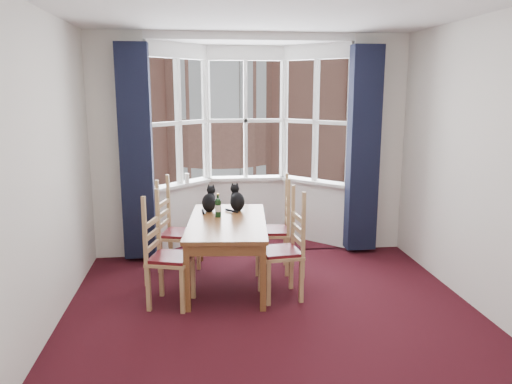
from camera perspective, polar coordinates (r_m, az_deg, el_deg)
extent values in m
plane|color=black|center=(4.63, 2.58, -15.50)|extent=(4.50, 4.50, 0.00)
plane|color=white|center=(4.18, 2.95, 21.09)|extent=(4.50, 4.50, 0.00)
plane|color=silver|center=(4.33, -24.33, 1.12)|extent=(0.00, 4.50, 4.50)
plane|color=silver|center=(4.92, 26.40, 2.09)|extent=(0.00, 4.50, 4.50)
plane|color=silver|center=(2.07, 13.11, -8.98)|extent=(4.00, 0.00, 4.00)
cube|color=silver|center=(6.43, -15.39, 4.89)|extent=(0.70, 0.12, 2.80)
cube|color=silver|center=(6.77, 13.53, 5.31)|extent=(0.70, 0.12, 2.80)
cube|color=black|center=(6.23, -13.51, 4.31)|extent=(0.38, 0.22, 2.60)
cube|color=black|center=(6.53, 12.15, 4.70)|extent=(0.38, 0.22, 2.60)
cube|color=brown|center=(5.44, -3.31, -3.47)|extent=(0.97, 1.62, 0.04)
cube|color=brown|center=(4.89, -7.88, -9.75)|extent=(0.07, 0.07, 0.67)
cube|color=brown|center=(6.26, -6.40, -4.89)|extent=(0.07, 0.07, 0.67)
cube|color=brown|center=(4.86, 0.81, -9.76)|extent=(0.07, 0.07, 0.67)
cube|color=brown|center=(6.23, 0.32, -4.88)|extent=(0.07, 0.07, 0.67)
cube|color=tan|center=(5.02, -9.74, -7.51)|extent=(0.50, 0.51, 0.06)
cube|color=#500D13|center=(5.01, -9.75, -7.35)|extent=(0.45, 0.46, 0.03)
cube|color=tan|center=(5.81, -8.75, -4.80)|extent=(0.50, 0.51, 0.06)
cube|color=#500D13|center=(5.81, -8.76, -4.66)|extent=(0.45, 0.46, 0.03)
cube|color=tan|center=(5.13, 2.82, -6.92)|extent=(0.44, 0.46, 0.06)
cube|color=#500D13|center=(5.13, 2.82, -6.76)|extent=(0.40, 0.41, 0.03)
cube|color=tan|center=(5.86, 1.82, -4.52)|extent=(0.45, 0.46, 0.06)
cube|color=#500D13|center=(5.85, 1.82, -4.38)|extent=(0.40, 0.42, 0.03)
ellipsoid|color=black|center=(5.82, -5.40, -1.25)|extent=(0.23, 0.26, 0.22)
sphere|color=black|center=(5.87, -5.16, 0.22)|extent=(0.13, 0.13, 0.10)
cone|color=black|center=(5.87, -5.43, 0.72)|extent=(0.05, 0.05, 0.05)
cone|color=black|center=(5.85, -4.90, 0.70)|extent=(0.05, 0.05, 0.05)
ellipsoid|color=black|center=(5.84, -2.14, -1.13)|extent=(0.23, 0.27, 0.22)
sphere|color=black|center=(5.88, -2.43, 0.38)|extent=(0.13, 0.13, 0.11)
cone|color=black|center=(5.86, -2.71, 0.87)|extent=(0.05, 0.05, 0.05)
cone|color=black|center=(5.88, -2.17, 0.91)|extent=(0.05, 0.05, 0.05)
cylinder|color=black|center=(5.57, -4.35, -1.90)|extent=(0.07, 0.07, 0.19)
sphere|color=black|center=(5.55, -4.37, -0.98)|extent=(0.06, 0.06, 0.06)
cylinder|color=black|center=(5.54, -4.37, -0.61)|extent=(0.03, 0.03, 0.08)
cylinder|color=gold|center=(5.53, -4.38, -0.24)|extent=(0.03, 0.03, 0.02)
cylinder|color=silver|center=(5.57, -4.35, -1.85)|extent=(0.07, 0.07, 0.07)
cylinder|color=white|center=(6.77, -7.90, 1.57)|extent=(0.06, 0.06, 0.13)
plane|color=#333335|center=(37.22, -5.49, -0.91)|extent=(80.00, 80.00, 0.00)
cube|color=#935C4C|center=(18.36, -4.61, 8.21)|extent=(18.00, 6.00, 14.00)
cylinder|color=#935C4C|center=(15.37, -4.18, 7.53)|extent=(3.20, 3.20, 14.00)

